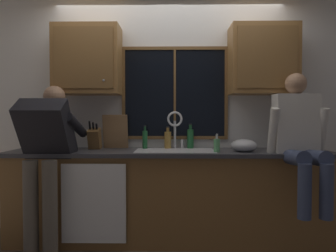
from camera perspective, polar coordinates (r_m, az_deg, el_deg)
The scene contains 23 objects.
back_wall at distance 3.54m, azimuth 0.23°, elevation 1.88°, with size 5.58×0.12×2.55m, color silver.
window_glass at distance 3.48m, azimuth 1.24°, elevation 6.00°, with size 1.10×0.02×0.95m, color black.
window_frame_top at distance 3.54m, azimuth 1.25°, elevation 13.98°, with size 1.17×0.02×0.04m, color brown.
window_frame_bottom at distance 3.47m, azimuth 1.24°, elevation -2.12°, with size 1.17×0.02×0.04m, color brown.
window_frame_left at distance 3.51m, azimuth -8.10°, elevation 5.94°, with size 0.04×0.02×0.95m, color brown.
window_frame_right at distance 3.52m, azimuth 10.56°, elevation 5.92°, with size 0.04×0.02×0.95m, color brown.
window_mullion_center at distance 3.47m, azimuth 1.24°, elevation 6.01°, with size 0.02×0.02×0.95m, color brown.
lower_cabinet_run at distance 3.30m, azimuth 0.16°, elevation -12.78°, with size 3.18×0.58×0.88m, color brown.
countertop at distance 3.19m, azimuth 0.16°, elevation -4.85°, with size 3.24×0.62×0.04m, color #38383D.
dishwasher_front at distance 3.07m, azimuth -13.38°, elevation -13.57°, with size 0.60×0.02×0.74m, color white.
upper_cabinet_left at distance 3.48m, azimuth -14.42°, elevation 11.50°, with size 0.69×0.36×0.72m.
upper_cabinet_right at distance 3.50m, azimuth 16.89°, elevation 11.44°, with size 0.69×0.36×0.72m.
sink at distance 3.21m, azimuth 1.27°, elevation -6.21°, with size 0.80×0.46×0.21m.
faucet at distance 3.36m, azimuth 1.38°, elevation 0.15°, with size 0.18×0.09×0.40m.
person_standing at distance 3.10m, azimuth -21.31°, elevation -3.96°, with size 0.53×0.68×1.57m.
person_sitting_on_counter at distance 3.14m, azimuth 22.84°, elevation -1.36°, with size 0.54×0.60×1.26m.
knife_block at distance 3.40m, azimuth -13.24°, elevation -2.32°, with size 0.12×0.18×0.32m.
cutting_board at distance 3.45m, azimuth -9.56°, elevation -1.02°, with size 0.27×0.02×0.37m, color #997047.
mixing_bowl at distance 3.19m, azimuth 13.66°, elevation -3.51°, with size 0.26×0.26×0.13m, color #B7B7BC.
soap_dispenser at distance 3.08m, azimuth 8.87°, elevation -3.45°, with size 0.06×0.07×0.18m.
bottle_green_glass at distance 3.41m, azimuth 4.10°, elevation -2.23°, with size 0.07×0.07×0.27m.
bottle_tall_clear at distance 3.39m, azimuth -0.04°, elevation -2.47°, with size 0.07×0.07×0.24m.
bottle_amber_small at distance 3.37m, azimuth -4.22°, elevation -2.39°, with size 0.05×0.05×0.25m.
Camera 1 is at (0.04, -3.48, 1.27)m, focal length 33.46 mm.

